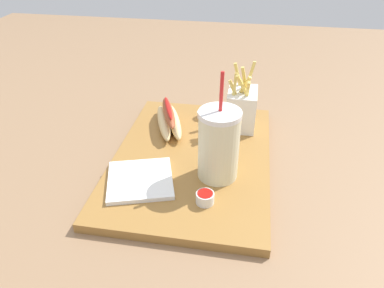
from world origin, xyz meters
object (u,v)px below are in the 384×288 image
(soda_cup, at_px, (219,145))
(fries_basket, at_px, (241,108))
(napkin_stack, at_px, (140,180))
(hot_dog_1, at_px, (169,119))
(ketchup_cup_1, at_px, (205,197))
(ketchup_cup_2, at_px, (202,114))

(soda_cup, height_order, fries_basket, soda_cup)
(soda_cup, distance_m, napkin_stack, 0.17)
(hot_dog_1, bearing_deg, fries_basket, -76.89)
(fries_basket, relative_size, ketchup_cup_1, 4.65)
(ketchup_cup_2, bearing_deg, ketchup_cup_1, -170.66)
(ketchup_cup_1, bearing_deg, napkin_stack, 74.25)
(ketchup_cup_1, bearing_deg, ketchup_cup_2, 9.34)
(ketchup_cup_2, height_order, napkin_stack, ketchup_cup_2)
(hot_dog_1, height_order, napkin_stack, hot_dog_1)
(soda_cup, xyz_separation_m, napkin_stack, (-0.05, 0.15, -0.07))
(napkin_stack, bearing_deg, fries_basket, -35.56)
(soda_cup, bearing_deg, ketchup_cup_2, 15.82)
(napkin_stack, bearing_deg, hot_dog_1, -2.73)
(ketchup_cup_1, height_order, napkin_stack, ketchup_cup_1)
(ketchup_cup_1, xyz_separation_m, ketchup_cup_2, (0.32, 0.05, -0.00))
(soda_cup, bearing_deg, hot_dog_1, 39.49)
(hot_dog_1, height_order, ketchup_cup_2, hot_dog_1)
(fries_basket, bearing_deg, napkin_stack, 144.44)
(ketchup_cup_1, distance_m, napkin_stack, 0.14)
(ketchup_cup_2, bearing_deg, fries_basket, -103.30)
(hot_dog_1, bearing_deg, soda_cup, -140.51)
(soda_cup, height_order, hot_dog_1, soda_cup)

